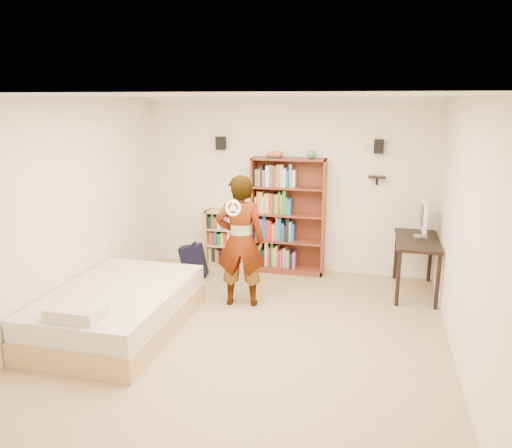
{
  "coord_description": "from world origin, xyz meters",
  "views": [
    {
      "loc": [
        1.35,
        -5.1,
        2.66
      ],
      "look_at": [
        -0.05,
        0.6,
        1.19
      ],
      "focal_mm": 35.0,
      "sensor_mm": 36.0,
      "label": 1
    }
  ],
  "objects": [
    {
      "name": "daybed",
      "position": [
        -1.53,
        -0.18,
        0.32
      ],
      "size": [
        1.4,
        2.16,
        0.64
      ],
      "primitive_type": null,
      "color": "beige",
      "rests_on": "ground"
    },
    {
      "name": "wall_shelf",
      "position": [
        1.35,
        2.41,
        1.55
      ],
      "size": [
        0.25,
        0.16,
        0.02
      ],
      "primitive_type": "cube",
      "color": "black",
      "rests_on": "room_shell"
    },
    {
      "name": "crown_molding",
      "position": [
        0.0,
        0.0,
        2.67
      ],
      "size": [
        4.5,
        5.0,
        0.06
      ],
      "color": "white",
      "rests_on": "room_shell"
    },
    {
      "name": "ground",
      "position": [
        0.0,
        0.0,
        0.0
      ],
      "size": [
        4.5,
        5.0,
        0.01
      ],
      "primitive_type": "cube",
      "color": "tan",
      "rests_on": "ground"
    },
    {
      "name": "tall_bookshelf",
      "position": [
        0.04,
        2.33,
        0.9
      ],
      "size": [
        1.14,
        0.33,
        1.8
      ],
      "primitive_type": null,
      "color": "maroon",
      "rests_on": "ground"
    },
    {
      "name": "speaker_right",
      "position": [
        1.35,
        2.4,
        2.0
      ],
      "size": [
        0.14,
        0.12,
        0.2
      ],
      "primitive_type": "cube",
      "color": "black",
      "rests_on": "room_shell"
    },
    {
      "name": "low_bookshelf",
      "position": [
        -0.93,
        2.36,
        0.46
      ],
      "size": [
        0.74,
        0.28,
        0.92
      ],
      "primitive_type": null,
      "color": "tan",
      "rests_on": "ground"
    },
    {
      "name": "computer_desk",
      "position": [
        1.94,
        1.87,
        0.39
      ],
      "size": [
        0.58,
        1.15,
        0.79
      ],
      "primitive_type": null,
      "color": "black",
      "rests_on": "ground"
    },
    {
      "name": "room_shell",
      "position": [
        0.0,
        0.0,
        1.76
      ],
      "size": [
        4.52,
        5.02,
        2.71
      ],
      "color": "white",
      "rests_on": "ground"
    },
    {
      "name": "navy_bag",
      "position": [
        -1.32,
        1.77,
        0.26
      ],
      "size": [
        0.39,
        0.27,
        0.51
      ],
      "primitive_type": null,
      "rotation": [
        0.0,
        0.0,
        0.06
      ],
      "color": "black",
      "rests_on": "ground"
    },
    {
      "name": "speaker_left",
      "position": [
        -1.05,
        2.4,
        2.0
      ],
      "size": [
        0.14,
        0.12,
        0.2
      ],
      "primitive_type": "cube",
      "color": "black",
      "rests_on": "room_shell"
    },
    {
      "name": "imac",
      "position": [
        1.99,
        2.01,
        1.04
      ],
      "size": [
        0.11,
        0.5,
        0.5
      ],
      "primitive_type": null,
      "rotation": [
        0.0,
        0.0,
        0.03
      ],
      "color": "silver",
      "rests_on": "computer_desk"
    },
    {
      "name": "person",
      "position": [
        -0.33,
        0.91,
        0.87
      ],
      "size": [
        0.7,
        0.52,
        1.74
      ],
      "primitive_type": "imported",
      "rotation": [
        0.0,
        0.0,
        3.32
      ],
      "color": "black",
      "rests_on": "ground"
    },
    {
      "name": "wii_wheel",
      "position": [
        -0.33,
        0.59,
        1.38
      ],
      "size": [
        0.2,
        0.08,
        0.2
      ],
      "primitive_type": "torus",
      "rotation": [
        1.36,
        0.0,
        0.0
      ],
      "color": "silver",
      "rests_on": "person"
    }
  ]
}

